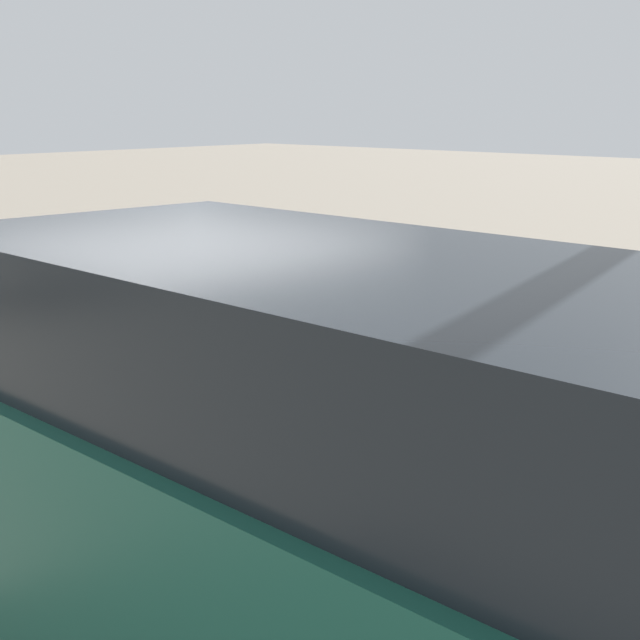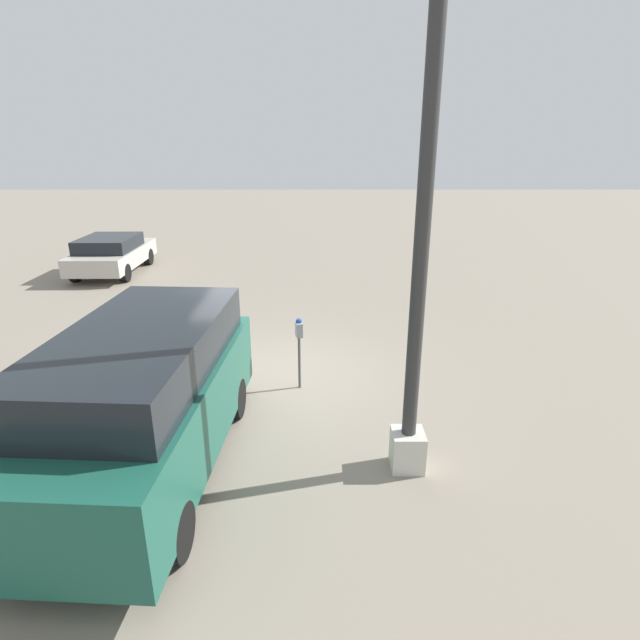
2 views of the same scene
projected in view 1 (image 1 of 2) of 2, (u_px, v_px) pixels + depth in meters
name	position (u px, v px, depth m)	size (l,w,h in m)	color
ground_plane	(181.00, 472.00, 7.03)	(80.00, 80.00, 0.00)	gray
parking_meter_near	(270.00, 336.00, 6.86)	(0.22, 0.15, 1.35)	#4C4C4C
parked_van	(347.00, 491.00, 3.85)	(4.87, 2.20, 2.04)	#195142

